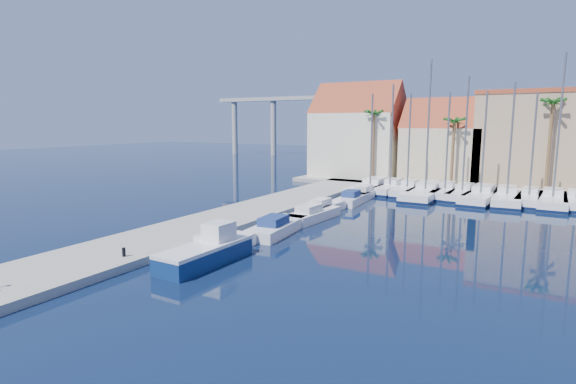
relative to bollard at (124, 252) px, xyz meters
name	(u,v)px	position (x,y,z in m)	size (l,w,h in m)	color
ground	(190,303)	(7.19, -2.38, -0.76)	(260.00, 260.00, 0.00)	black
quay_west	(219,221)	(-1.81, 11.12, -0.51)	(6.00, 77.00, 0.50)	gray
shore_north	(509,186)	(17.19, 45.62, -0.51)	(54.00, 16.00, 0.50)	gray
bollard	(124,252)	(0.00, 0.00, 0.00)	(0.21, 0.21, 0.52)	black
fishing_boat	(207,251)	(4.01, 2.67, -0.01)	(2.30, 6.47, 2.25)	navy
motorboat_west_0	(217,246)	(3.26, 4.54, -0.25)	(2.02, 5.80, 1.40)	white
motorboat_west_1	(277,227)	(3.83, 10.89, -0.25)	(2.82, 7.00, 1.40)	white
motorboat_west_2	(312,214)	(4.05, 16.30, -0.25)	(2.50, 6.48, 1.40)	white
motorboat_west_3	(323,207)	(3.55, 19.58, -0.25)	(2.03, 5.65, 1.40)	white
motorboat_west_4	(353,198)	(4.03, 25.57, -0.25)	(2.29, 6.24, 1.40)	white
motorboat_west_5	(365,193)	(3.80, 29.89, -0.25)	(2.13, 6.60, 1.40)	white
sailboat_0	(372,187)	(3.25, 33.74, -0.20)	(3.13, 10.96, 11.49)	white
sailboat_1	(391,188)	(5.41, 34.38, -0.14)	(2.85, 8.44, 12.52)	white
sailboat_2	(408,189)	(7.48, 34.06, -0.16)	(2.33, 8.41, 11.41)	white
sailboat_3	(427,192)	(9.72, 33.46, -0.18)	(3.31, 12.07, 14.84)	white
sailboat_4	(446,192)	(11.55, 34.45, -0.17)	(2.51, 8.58, 11.41)	white
sailboat_5	(463,193)	(13.46, 34.08, -0.13)	(2.86, 8.46, 12.95)	white
sailboat_6	(482,196)	(15.37, 33.67, -0.20)	(3.52, 10.60, 11.35)	white
sailboat_7	(507,197)	(17.78, 33.75, -0.18)	(3.12, 10.13, 12.17)	white
sailboat_8	(529,198)	(19.81, 34.22, -0.16)	(2.63, 8.18, 11.11)	white
sailboat_9	(553,199)	(21.87, 34.31, -0.14)	(2.68, 9.69, 14.81)	white
sailboat_10	(576,201)	(23.84, 34.43, -0.13)	(2.43, 8.38, 13.29)	white
building_0	(358,134)	(-2.81, 44.62, 5.76)	(12.30, 9.00, 13.50)	beige
building_1	(444,145)	(9.19, 44.62, 4.54)	(10.30, 8.00, 11.00)	#CAB58E
building_2	(540,139)	(20.19, 45.62, 5.50)	(14.20, 10.20, 11.50)	tan
palm_0	(374,116)	(1.19, 39.62, 8.32)	(2.60, 2.60, 10.15)	brown
palm_1	(454,123)	(11.19, 39.62, 7.38)	(2.60, 2.60, 9.15)	brown
palm_2	(553,106)	(21.19, 39.62, 9.26)	(2.60, 2.60, 11.15)	brown
viaduct	(298,114)	(-31.88, 79.62, 9.49)	(48.00, 2.20, 14.45)	#9E9E99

